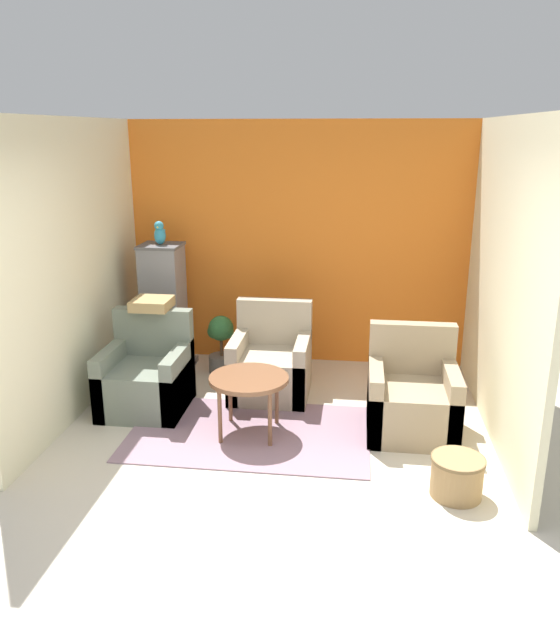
% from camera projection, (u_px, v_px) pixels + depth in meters
% --- Properties ---
extents(ground_plane, '(20.00, 20.00, 0.00)m').
position_uv_depth(ground_plane, '(252.00, 510.00, 4.38)').
color(ground_plane, beige).
rests_on(ground_plane, ground).
extents(wall_back_accent, '(3.85, 0.06, 2.68)m').
position_uv_depth(wall_back_accent, '(298.00, 245.00, 6.94)').
color(wall_back_accent, orange).
rests_on(wall_back_accent, ground_plane).
extents(wall_left, '(0.06, 3.07, 2.68)m').
position_uv_depth(wall_left, '(74.00, 270.00, 5.68)').
color(wall_left, beige).
rests_on(wall_left, ground_plane).
extents(wall_right, '(0.06, 3.07, 2.68)m').
position_uv_depth(wall_right, '(504.00, 283.00, 5.22)').
color(wall_right, beige).
rests_on(wall_right, ground_plane).
extents(area_rug, '(2.10, 1.31, 0.01)m').
position_uv_depth(area_rug, '(250.00, 433.00, 5.50)').
color(area_rug, gray).
rests_on(area_rug, ground_plane).
extents(coffee_table, '(0.69, 0.69, 0.54)m').
position_uv_depth(coffee_table, '(249.00, 382.00, 5.36)').
color(coffee_table, brown).
rests_on(coffee_table, ground_plane).
extents(armchair_left, '(0.76, 0.77, 0.91)m').
position_uv_depth(armchair_left, '(147.00, 379.00, 5.92)').
color(armchair_left, slate).
rests_on(armchair_left, ground_plane).
extents(armchair_right, '(0.76, 0.77, 0.91)m').
position_uv_depth(armchair_right, '(412.00, 399.00, 5.46)').
color(armchair_right, '#9E896B').
rests_on(armchair_right, ground_plane).
extents(armchair_middle, '(0.76, 0.77, 0.91)m').
position_uv_depth(armchair_middle, '(271.00, 366.00, 6.24)').
color(armchair_middle, tan).
rests_on(armchair_middle, ground_plane).
extents(birdcage, '(0.57, 0.57, 1.41)m').
position_uv_depth(birdcage, '(164.00, 310.00, 6.81)').
color(birdcage, '#555559').
rests_on(birdcage, ground_plane).
extents(parrot, '(0.12, 0.21, 0.25)m').
position_uv_depth(parrot, '(160.00, 233.00, 6.56)').
color(parrot, teal).
rests_on(parrot, birdcage).
extents(potted_plant, '(0.30, 0.29, 0.64)m').
position_uv_depth(potted_plant, '(221.00, 341.00, 6.80)').
color(potted_plant, '#66605B').
rests_on(potted_plant, ground_plane).
extents(wicker_basket, '(0.39, 0.39, 0.30)m').
position_uv_depth(wicker_basket, '(457.00, 475.00, 4.52)').
color(wicker_basket, '#A37F51').
rests_on(wicker_basket, ground_plane).
extents(throw_pillow, '(0.36, 0.36, 0.10)m').
position_uv_depth(throw_pillow, '(152.00, 304.00, 5.99)').
color(throw_pillow, tan).
rests_on(throw_pillow, armchair_left).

